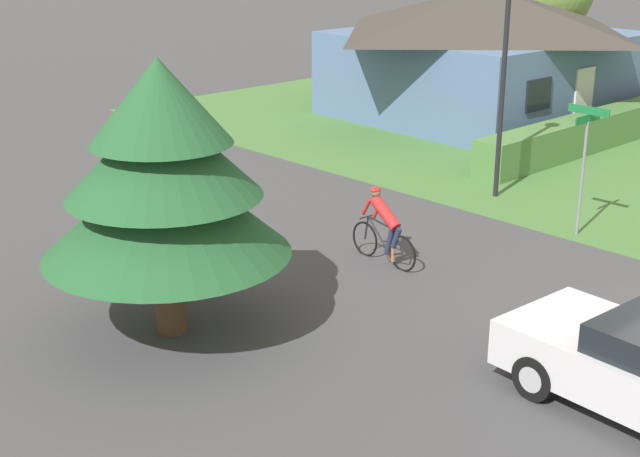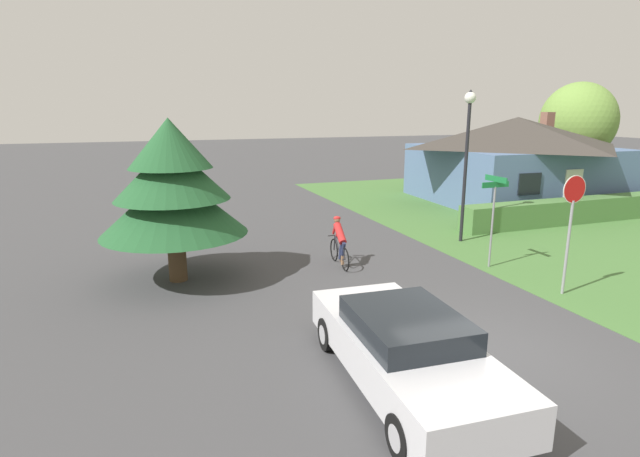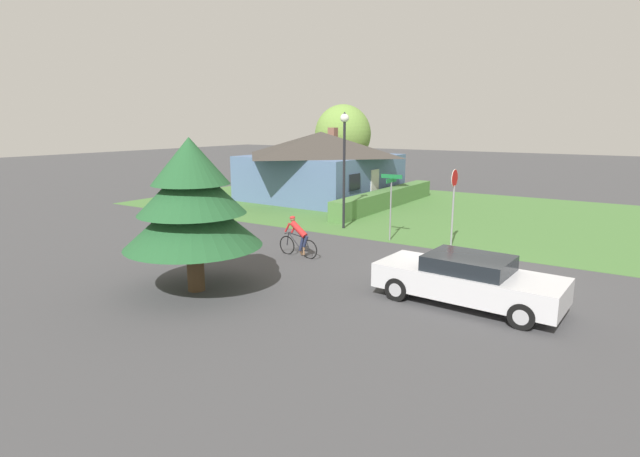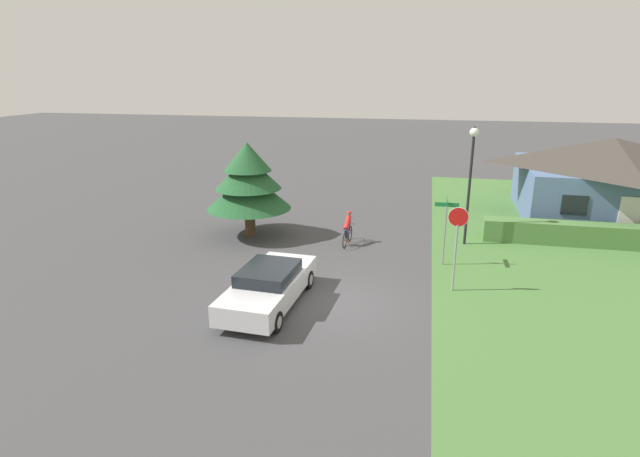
{
  "view_description": "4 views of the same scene",
  "coord_description": "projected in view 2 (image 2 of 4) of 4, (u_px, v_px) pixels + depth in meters",
  "views": [
    {
      "loc": [
        -12.03,
        -4.61,
        6.14
      ],
      "look_at": [
        -2.75,
        5.21,
        1.44
      ],
      "focal_mm": 50.0,
      "sensor_mm": 36.0,
      "label": 1
    },
    {
      "loc": [
        -5.79,
        -7.06,
        4.5
      ],
      "look_at": [
        -1.12,
        5.63,
        1.25
      ],
      "focal_mm": 28.0,
      "sensor_mm": 36.0,
      "label": 2
    },
    {
      "loc": [
        -14.37,
        -4.06,
        4.66
      ],
      "look_at": [
        -2.6,
        3.6,
        1.68
      ],
      "focal_mm": 28.0,
      "sensor_mm": 36.0,
      "label": 3
    },
    {
      "loc": [
        2.81,
        -14.55,
        7.16
      ],
      "look_at": [
        -1.22,
        4.14,
        1.22
      ],
      "focal_mm": 28.0,
      "sensor_mm": 36.0,
      "label": 4
    }
  ],
  "objects": [
    {
      "name": "ground_plane",
      "position": [
        478.0,
        353.0,
        9.44
      ],
      "size": [
        140.0,
        140.0,
        0.0
      ],
      "primitive_type": "plane",
      "color": "#424244"
    },
    {
      "name": "cottage_house",
      "position": [
        515.0,
        158.0,
        24.76
      ],
      "size": [
        9.13,
        8.58,
        4.35
      ],
      "rotation": [
        0.0,
        0.0,
        -0.04
      ],
      "color": "slate",
      "rests_on": "ground"
    },
    {
      "name": "hedge_row",
      "position": [
        579.0,
        210.0,
        20.29
      ],
      "size": [
        11.01,
        0.9,
        0.98
      ],
      "primitive_type": "cube",
      "color": "#4C7A3D",
      "rests_on": "ground"
    },
    {
      "name": "sedan_left_lane",
      "position": [
        405.0,
        349.0,
        8.17
      ],
      "size": [
        2.09,
        4.82,
        1.31
      ],
      "rotation": [
        0.0,
        0.0,
        1.51
      ],
      "color": "silver",
      "rests_on": "ground"
    },
    {
      "name": "cyclist",
      "position": [
        340.0,
        242.0,
        14.59
      ],
      "size": [
        0.44,
        1.72,
        1.45
      ],
      "rotation": [
        0.0,
        0.0,
        1.5
      ],
      "color": "black",
      "rests_on": "ground"
    },
    {
      "name": "stop_sign",
      "position": [
        572.0,
        213.0,
        11.98
      ],
      "size": [
        0.68,
        0.07,
        2.98
      ],
      "rotation": [
        0.0,
        0.0,
        3.13
      ],
      "color": "gray",
      "rests_on": "ground"
    },
    {
      "name": "street_lamp",
      "position": [
        468.0,
        137.0,
        16.59
      ],
      "size": [
        0.37,
        0.37,
        5.13
      ],
      "color": "black",
      "rests_on": "ground"
    },
    {
      "name": "street_name_sign",
      "position": [
        494.0,
        205.0,
        14.16
      ],
      "size": [
        0.9,
        0.9,
        2.67
      ],
      "color": "gray",
      "rests_on": "ground"
    },
    {
      "name": "conifer_tall_near",
      "position": [
        172.0,
        186.0,
        12.88
      ],
      "size": [
        3.8,
        3.8,
        4.3
      ],
      "color": "#4C3823",
      "rests_on": "ground"
    },
    {
      "name": "deciduous_tree_right",
      "position": [
        578.0,
        121.0,
        28.07
      ],
      "size": [
        4.11,
        4.11,
        5.99
      ],
      "color": "#4C3823",
      "rests_on": "ground"
    }
  ]
}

